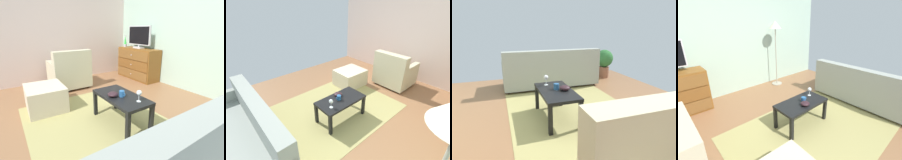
# 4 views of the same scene
# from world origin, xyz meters

# --- Properties ---
(ground_plane) EXTENTS (5.40, 4.83, 0.05)m
(ground_plane) POSITION_xyz_m (0.00, 0.00, -0.03)
(ground_plane) COLOR #8C5F3E
(wall_accent_rear) EXTENTS (5.40, 0.12, 2.53)m
(wall_accent_rear) POSITION_xyz_m (0.00, 2.17, 1.26)
(wall_accent_rear) COLOR #A7C2AE
(wall_accent_rear) RESTS_ON ground_plane
(wall_plain_left) EXTENTS (0.12, 4.83, 2.53)m
(wall_plain_left) POSITION_xyz_m (-2.46, 0.00, 1.26)
(wall_plain_left) COLOR beige
(wall_plain_left) RESTS_ON ground_plane
(area_rug) EXTENTS (2.60, 1.90, 0.01)m
(area_rug) POSITION_xyz_m (0.20, -0.20, 0.00)
(area_rug) COLOR tan
(area_rug) RESTS_ON ground_plane
(dresser) EXTENTS (1.24, 0.49, 0.83)m
(dresser) POSITION_xyz_m (-1.39, 1.86, 0.42)
(dresser) COLOR brown
(dresser) RESTS_ON ground_plane
(tv) EXTENTS (0.80, 0.18, 0.58)m
(tv) POSITION_xyz_m (-1.41, 1.89, 1.14)
(tv) COLOR silver
(tv) RESTS_ON dresser
(lava_lamp) EXTENTS (0.09, 0.09, 0.33)m
(lava_lamp) POSITION_xyz_m (-1.91, 1.82, 0.98)
(lava_lamp) COLOR #B7B7BC
(lava_lamp) RESTS_ON dresser
(coffee_table) EXTENTS (0.88, 0.46, 0.43)m
(coffee_table) POSITION_xyz_m (0.22, 0.09, 0.37)
(coffee_table) COLOR black
(coffee_table) RESTS_ON ground_plane
(wine_glass) EXTENTS (0.07, 0.07, 0.16)m
(wine_glass) POSITION_xyz_m (0.51, 0.16, 0.55)
(wine_glass) COLOR silver
(wine_glass) RESTS_ON coffee_table
(mug) EXTENTS (0.11, 0.08, 0.08)m
(mug) POSITION_xyz_m (0.26, 0.07, 0.47)
(mug) COLOR #275A91
(mug) RESTS_ON coffee_table
(bowl_decorative) EXTENTS (0.15, 0.15, 0.07)m
(bowl_decorative) POSITION_xyz_m (0.19, -0.03, 0.46)
(bowl_decorative) COLOR black
(bowl_decorative) RESTS_ON coffee_table
(armchair) EXTENTS (0.80, 0.83, 0.89)m
(armchair) POSITION_xyz_m (-1.68, 0.02, 0.35)
(armchair) COLOR #332319
(armchair) RESTS_ON ground_plane
(ottoman) EXTENTS (0.72, 0.62, 0.42)m
(ottoman) POSITION_xyz_m (-0.85, -0.73, 0.21)
(ottoman) COLOR beige
(ottoman) RESTS_ON ground_plane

